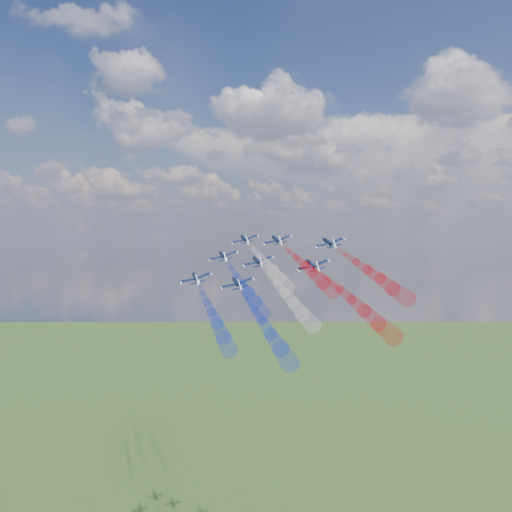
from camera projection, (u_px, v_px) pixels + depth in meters
The scene contains 16 objects.
jet_lead at pixel (245, 239), 198.99m from camera, with size 9.79×12.24×3.26m, color black, non-canonical shape.
trail_lead at pixel (266, 263), 172.83m from camera, with size 4.08×45.48×4.08m, color white, non-canonical shape.
jet_inner_left at pixel (223, 256), 187.55m from camera, with size 9.79×12.24×3.26m, color black, non-canonical shape.
trail_inner_left at pixel (242, 284), 161.40m from camera, with size 4.08×45.48×4.08m, color #1A33DD, non-canonical shape.
jet_inner_right at pixel (277, 240), 190.32m from camera, with size 9.79×12.24×3.26m, color black, non-canonical shape.
trail_inner_right at pixel (304, 265), 164.16m from camera, with size 4.08×45.48×4.08m, color red, non-canonical shape.
jet_outer_left at pixel (196, 278), 173.76m from camera, with size 9.79×12.24×3.26m, color black, non-canonical shape.
trail_outer_left at pixel (212, 313), 147.60m from camera, with size 4.08×45.48×4.08m, color #1A33DD, non-canonical shape.
jet_center_third at pixel (258, 261), 177.28m from camera, with size 9.79×12.24×3.26m, color black, non-canonical shape.
trail_center_third at pixel (284, 292), 151.12m from camera, with size 4.08×45.48×4.08m, color white, non-canonical shape.
jet_outer_right at pixel (329, 243), 180.27m from camera, with size 9.79×12.24×3.26m, color black, non-canonical shape.
trail_outer_right at pixel (367, 270), 154.11m from camera, with size 4.08×45.48×4.08m, color red, non-canonical shape.
jet_rear_left at pixel (237, 283), 163.45m from camera, with size 9.79×12.24×3.26m, color black, non-canonical shape.
trail_rear_left at pixel (262, 321), 137.29m from camera, with size 4.08×45.48×4.08m, color #1A33DD, non-canonical shape.
jet_rear_right at pixel (313, 265), 166.30m from camera, with size 9.79×12.24×3.26m, color black, non-canonical shape.
trail_rear_right at pixel (351, 299), 140.14m from camera, with size 4.08×45.48×4.08m, color red, non-canonical shape.
Camera 1 is at (73.24, -167.25, 140.38)m, focal length 40.66 mm.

